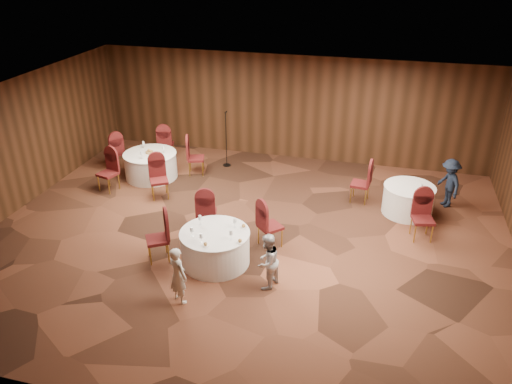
% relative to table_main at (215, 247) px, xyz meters
% --- Properties ---
extents(ground, '(12.00, 12.00, 0.00)m').
position_rel_table_main_xyz_m(ground, '(0.34, 1.14, -0.38)').
color(ground, black).
rests_on(ground, ground).
extents(room_shell, '(12.00, 12.00, 12.00)m').
position_rel_table_main_xyz_m(room_shell, '(0.34, 1.14, 1.59)').
color(room_shell, silver).
rests_on(room_shell, ground).
extents(table_main, '(1.48, 1.48, 0.74)m').
position_rel_table_main_xyz_m(table_main, '(0.00, 0.00, 0.00)').
color(table_main, white).
rests_on(table_main, ground).
extents(table_left, '(1.51, 1.51, 0.74)m').
position_rel_table_main_xyz_m(table_left, '(-3.20, 3.60, 0.00)').
color(table_left, white).
rests_on(table_left, ground).
extents(table_right, '(1.26, 1.26, 0.74)m').
position_rel_table_main_xyz_m(table_right, '(3.97, 3.28, -0.00)').
color(table_right, white).
rests_on(table_right, ground).
extents(chairs_main, '(2.93, 2.05, 1.00)m').
position_rel_table_main_xyz_m(chairs_main, '(-0.29, 0.64, 0.12)').
color(chairs_main, '#42110D').
rests_on(chairs_main, ground).
extents(chairs_left, '(3.19, 3.14, 1.00)m').
position_rel_table_main_xyz_m(chairs_left, '(-3.24, 3.60, 0.12)').
color(chairs_left, '#42110D').
rests_on(chairs_left, ground).
extents(chairs_right, '(2.12, 2.12, 1.00)m').
position_rel_table_main_xyz_m(chairs_right, '(3.51, 2.87, 0.12)').
color(chairs_right, '#42110D').
rests_on(chairs_right, ground).
extents(tabletop_main, '(1.14, 1.03, 0.22)m').
position_rel_table_main_xyz_m(tabletop_main, '(0.15, -0.10, 0.47)').
color(tabletop_main, silver).
rests_on(tabletop_main, table_main).
extents(tabletop_left, '(0.78, 0.79, 0.22)m').
position_rel_table_main_xyz_m(tabletop_left, '(-3.20, 3.61, 0.45)').
color(tabletop_left, silver).
rests_on(tabletop_left, table_left).
extents(tabletop_right, '(0.08, 0.08, 0.22)m').
position_rel_table_main_xyz_m(tabletop_right, '(4.21, 3.05, 0.52)').
color(tabletop_right, silver).
rests_on(tabletop_right, table_right).
extents(mic_stand, '(0.24, 0.24, 1.70)m').
position_rel_table_main_xyz_m(mic_stand, '(-1.34, 4.95, 0.13)').
color(mic_stand, black).
rests_on(mic_stand, ground).
extents(woman_a, '(0.52, 0.47, 1.19)m').
position_rel_table_main_xyz_m(woman_a, '(-0.25, -1.39, 0.22)').
color(woman_a, silver).
rests_on(woman_a, ground).
extents(woman_b, '(0.61, 0.69, 1.18)m').
position_rel_table_main_xyz_m(woman_b, '(1.26, -0.53, 0.22)').
color(woman_b, silver).
rests_on(woman_b, ground).
extents(man_c, '(0.79, 0.96, 1.29)m').
position_rel_table_main_xyz_m(man_c, '(4.94, 3.94, 0.27)').
color(man_c, black).
rests_on(man_c, ground).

